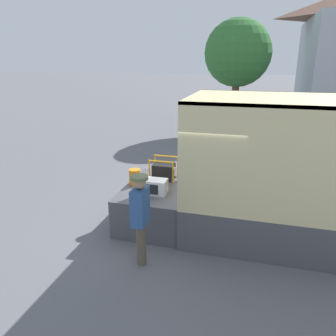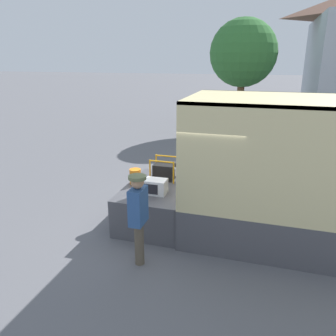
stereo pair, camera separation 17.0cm
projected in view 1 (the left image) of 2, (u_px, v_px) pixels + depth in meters
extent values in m
plane|color=slate|center=(189.00, 224.00, 7.86)|extent=(160.00, 160.00, 0.00)
cube|color=#4C4C51|center=(286.00, 218.00, 7.18)|extent=(4.35, 2.41, 0.89)
cube|color=beige|center=(290.00, 138.00, 7.77)|extent=(4.35, 0.06, 2.16)
cube|color=beige|center=(301.00, 169.00, 5.62)|extent=(4.35, 0.06, 2.16)
cube|color=beige|center=(301.00, 99.00, 6.36)|extent=(4.35, 2.41, 0.06)
cylinder|color=#3370B2|center=(281.00, 195.00, 6.82)|extent=(0.28, 0.28, 0.35)
cube|color=#B2A893|center=(266.00, 179.00, 7.89)|extent=(0.44, 0.32, 0.26)
cube|color=#2D7F33|center=(296.00, 188.00, 7.33)|extent=(0.44, 0.32, 0.26)
cube|color=#4C4C51|center=(158.00, 203.00, 7.91)|extent=(1.52, 2.29, 0.89)
cube|color=white|center=(156.00, 187.00, 7.31)|extent=(0.49, 0.35, 0.33)
cube|color=black|center=(151.00, 189.00, 7.16)|extent=(0.31, 0.01, 0.22)
cube|color=black|center=(164.00, 172.00, 8.19)|extent=(0.51, 0.41, 0.39)
cylinder|color=slate|center=(172.00, 171.00, 8.13)|extent=(0.19, 0.22, 0.22)
cylinder|color=orange|center=(149.00, 171.00, 8.02)|extent=(0.04, 0.04, 0.55)
cylinder|color=orange|center=(173.00, 173.00, 7.87)|extent=(0.04, 0.04, 0.55)
cylinder|color=orange|center=(155.00, 165.00, 8.45)|extent=(0.04, 0.04, 0.55)
cylinder|color=orange|center=(178.00, 167.00, 8.30)|extent=(0.04, 0.04, 0.55)
cylinder|color=orange|center=(161.00, 162.00, 7.86)|extent=(0.60, 0.04, 0.04)
cylinder|color=orange|center=(166.00, 156.00, 8.30)|extent=(0.60, 0.04, 0.04)
cylinder|color=orange|center=(135.00, 177.00, 7.86)|extent=(0.27, 0.27, 0.37)
cylinder|color=brown|center=(141.00, 244.00, 6.19)|extent=(0.18, 0.18, 0.87)
cube|color=#2D5189|center=(140.00, 206.00, 5.94)|extent=(0.24, 0.44, 0.69)
sphere|color=tan|center=(139.00, 182.00, 5.79)|extent=(0.24, 0.24, 0.24)
cylinder|color=#606B47|center=(139.00, 178.00, 5.77)|extent=(0.32, 0.32, 0.06)
cylinder|color=brown|center=(234.00, 109.00, 17.25)|extent=(0.36, 0.36, 2.54)
sphere|color=#337033|center=(238.00, 53.00, 16.37)|extent=(3.34, 3.34, 3.34)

